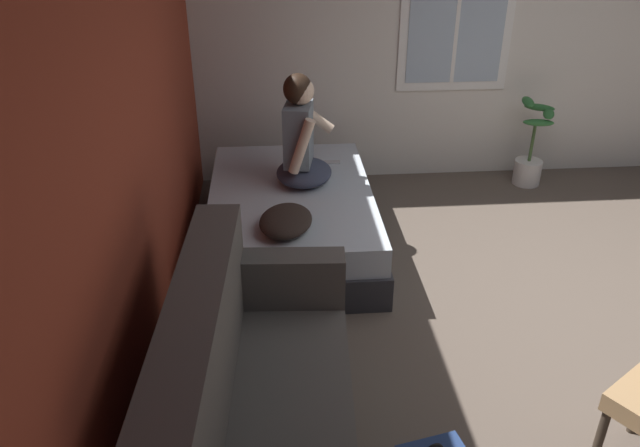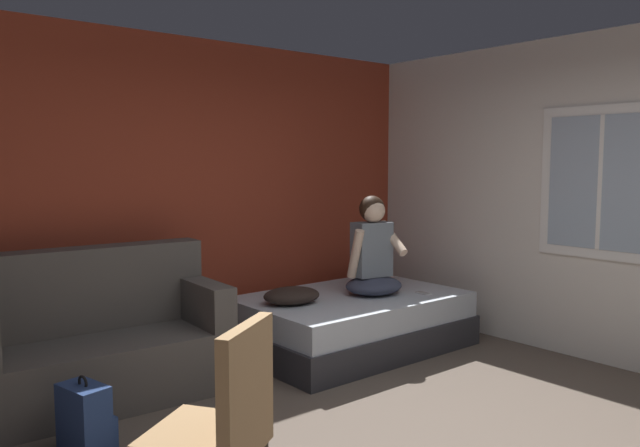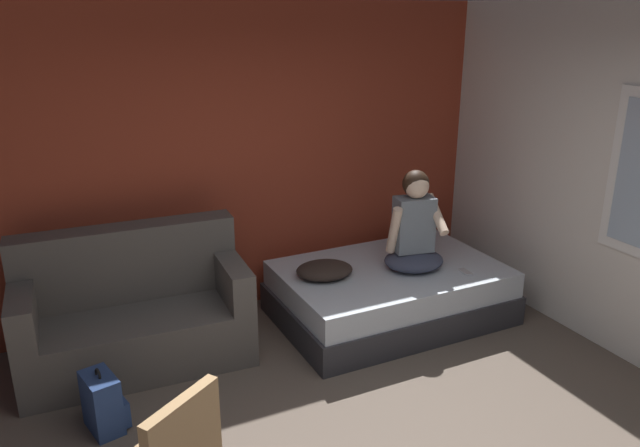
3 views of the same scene
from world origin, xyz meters
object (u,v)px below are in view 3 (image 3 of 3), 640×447
Objects in this scene: throw_pillow at (324,270)px; backpack at (103,403)px; couch at (134,314)px; person_seated at (414,230)px; cell_phone at (465,272)px; bed at (390,292)px.

backpack is at bearing -162.90° from throw_pillow.
couch is 2.39m from person_seated.
cell_phone is at bearing -13.34° from couch.
person_seated reaches higher than cell_phone.
backpack is (-2.52, -0.53, -0.04)m from bed.
cell_phone reaches higher than bed.
cell_phone is at bearing -20.58° from throw_pillow.
bed is 2.19m from couch.
couch is 1.99× the size of person_seated.
person_seated is (0.16, -0.10, 0.60)m from bed.
person_seated is 0.85m from throw_pillow.
bed is at bearing -6.93° from couch.
person_seated is at bearing -8.80° from couch.
bed is 0.63m from person_seated.
bed reaches higher than backpack.
couch is 0.89m from backpack.
cell_phone is at bearing -37.67° from person_seated.
backpack is (-0.36, -0.79, -0.20)m from couch.
throw_pillow reaches higher than bed.
cell_phone is at bearing -35.69° from bed.
bed is 2.58m from backpack.
person_seated is at bearing -10.98° from throw_pillow.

